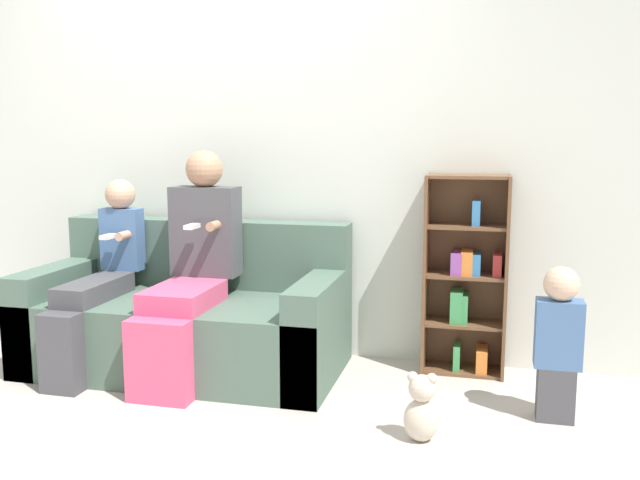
{
  "coord_description": "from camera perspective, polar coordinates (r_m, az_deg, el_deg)",
  "views": [
    {
      "loc": [
        1.61,
        -3.0,
        1.34
      ],
      "look_at": [
        0.72,
        0.58,
        0.78
      ],
      "focal_mm": 38.0,
      "sensor_mm": 36.0,
      "label": 1
    }
  ],
  "objects": [
    {
      "name": "back_wall",
      "position": [
        4.3,
        -8.08,
        7.76
      ],
      "size": [
        10.0,
        0.06,
        2.55
      ],
      "color": "silver",
      "rests_on": "ground_plane"
    },
    {
      "name": "toddler_standing",
      "position": [
        3.4,
        19.43,
        -7.99
      ],
      "size": [
        0.21,
        0.16,
        0.74
      ],
      "color": "#47474C",
      "rests_on": "ground_plane"
    },
    {
      "name": "ground_plane",
      "position": [
        3.65,
        -13.62,
        -13.05
      ],
      "size": [
        14.0,
        14.0,
        0.0
      ],
      "primitive_type": "plane",
      "color": "#BCB2A8"
    },
    {
      "name": "adult_seated",
      "position": [
        3.83,
        -10.75,
        -1.85
      ],
      "size": [
        0.39,
        0.8,
        1.26
      ],
      "color": "#DB4C75",
      "rests_on": "ground_plane"
    },
    {
      "name": "teddy_bear",
      "position": [
        3.11,
        8.54,
        -13.91
      ],
      "size": [
        0.16,
        0.13,
        0.32
      ],
      "color": "beige",
      "rests_on": "ground_plane"
    },
    {
      "name": "couch",
      "position": [
        4.04,
        -11.09,
        -6.59
      ],
      "size": [
        1.79,
        0.86,
        0.83
      ],
      "color": "#4C6656",
      "rests_on": "ground_plane"
    },
    {
      "name": "child_seated",
      "position": [
        4.08,
        -18.19,
        -2.91
      ],
      "size": [
        0.25,
        0.81,
        1.09
      ],
      "color": "#47474C",
      "rests_on": "ground_plane"
    },
    {
      "name": "bookshelf",
      "position": [
        3.94,
        12.21,
        -3.25
      ],
      "size": [
        0.46,
        0.25,
        1.13
      ],
      "color": "brown",
      "rests_on": "ground_plane"
    }
  ]
}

